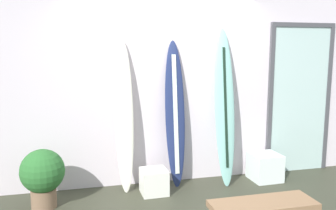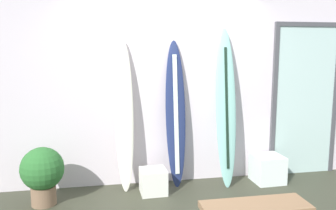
% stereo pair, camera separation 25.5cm
% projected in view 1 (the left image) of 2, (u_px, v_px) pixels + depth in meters
% --- Properties ---
extents(wall_back, '(7.20, 0.20, 2.80)m').
position_uv_depth(wall_back, '(165.00, 81.00, 4.87)').
color(wall_back, silver).
rests_on(wall_back, ground).
extents(surfboard_ivory, '(0.25, 0.32, 1.96)m').
position_uv_depth(surfboard_ivory, '(124.00, 117.00, 4.54)').
color(surfboard_ivory, silver).
rests_on(surfboard_ivory, ground).
extents(surfboard_navy, '(0.28, 0.29, 1.96)m').
position_uv_depth(surfboard_navy, '(175.00, 115.00, 4.72)').
color(surfboard_navy, navy).
rests_on(surfboard_navy, ground).
extents(surfboard_seafoam, '(0.29, 0.42, 2.12)m').
position_uv_depth(surfboard_seafoam, '(225.00, 108.00, 4.78)').
color(surfboard_seafoam, '#83C1B6').
rests_on(surfboard_seafoam, ground).
extents(display_block_left, '(0.41, 0.41, 0.38)m').
position_uv_depth(display_block_left, '(265.00, 167.00, 5.01)').
color(display_block_left, white).
rests_on(display_block_left, ground).
extents(display_block_center, '(0.34, 0.34, 0.32)m').
position_uv_depth(display_block_center, '(154.00, 181.00, 4.54)').
color(display_block_center, white).
rests_on(display_block_center, ground).
extents(glass_door, '(1.03, 0.06, 2.22)m').
position_uv_depth(glass_door, '(299.00, 97.00, 5.28)').
color(glass_door, silver).
rests_on(glass_door, ground).
extents(potted_plant, '(0.51, 0.51, 0.70)m').
position_uv_depth(potted_plant, '(43.00, 174.00, 4.09)').
color(potted_plant, '#7E6048').
rests_on(potted_plant, ground).
extents(bench, '(0.99, 0.35, 0.44)m').
position_uv_depth(bench, '(263.00, 208.00, 3.28)').
color(bench, '#8F6948').
rests_on(bench, ground).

